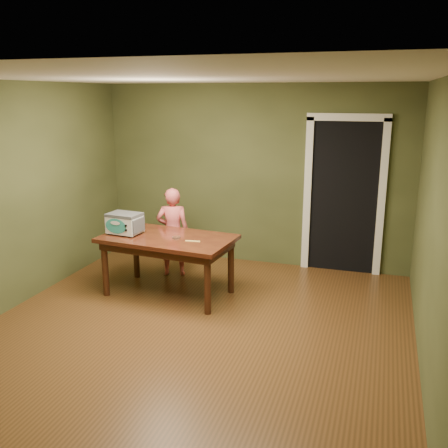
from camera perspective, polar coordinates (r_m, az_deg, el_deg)
name	(u,v)px	position (r m, az deg, el deg)	size (l,w,h in m)	color
floor	(192,334)	(5.39, -3.73, -12.39)	(5.00, 5.00, 0.00)	brown
room_shell	(189,173)	(4.86, -4.06, 5.83)	(4.52, 5.02, 2.61)	#4D542D
doorway	(346,194)	(7.39, 13.72, 3.36)	(1.10, 0.66, 2.25)	black
dining_table	(168,244)	(6.19, -6.44, -2.33)	(1.67, 1.04, 0.75)	#35130C
toy_oven	(125,223)	(6.34, -11.30, 0.15)	(0.45, 0.33, 0.26)	#4C4F54
baking_pan	(176,237)	(6.08, -5.47, -1.53)	(0.10, 0.10, 0.02)	silver
spatula	(193,241)	(5.94, -3.59, -1.96)	(0.18, 0.03, 0.01)	#FBDA6D
child	(173,232)	(6.88, -5.87, -0.90)	(0.45, 0.29, 1.23)	#DB5A5B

